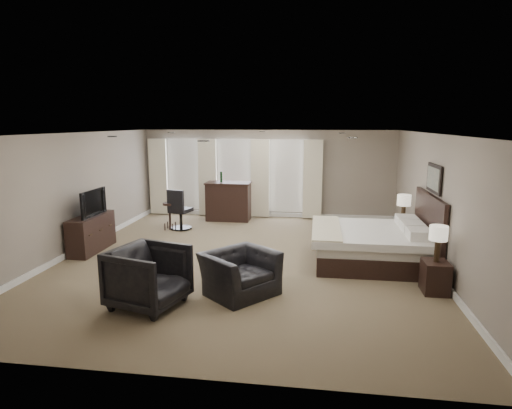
# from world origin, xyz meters

# --- Properties ---
(room) EXTENTS (7.60, 8.60, 2.64)m
(room) POSITION_xyz_m (0.00, 0.00, 1.30)
(room) COLOR brown
(room) RESTS_ON ground
(window_bay) EXTENTS (5.25, 0.20, 2.30)m
(window_bay) POSITION_xyz_m (-1.00, 4.11, 1.20)
(window_bay) COLOR silver
(window_bay) RESTS_ON room
(bed) EXTENTS (2.25, 2.15, 1.43)m
(bed) POSITION_xyz_m (2.58, 0.17, 0.72)
(bed) COLOR silver
(bed) RESTS_ON ground
(nightstand_near) EXTENTS (0.40, 0.49, 0.54)m
(nightstand_near) POSITION_xyz_m (3.47, -1.28, 0.27)
(nightstand_near) COLOR black
(nightstand_near) RESTS_ON ground
(nightstand_far) EXTENTS (0.41, 0.50, 0.54)m
(nightstand_far) POSITION_xyz_m (3.47, 1.62, 0.27)
(nightstand_far) COLOR black
(nightstand_far) RESTS_ON ground
(lamp_near) EXTENTS (0.30, 0.30, 0.61)m
(lamp_near) POSITION_xyz_m (3.47, -1.28, 0.84)
(lamp_near) COLOR beige
(lamp_near) RESTS_ON nightstand_near
(lamp_far) EXTENTS (0.31, 0.31, 0.64)m
(lamp_far) POSITION_xyz_m (3.47, 1.62, 0.86)
(lamp_far) COLOR beige
(lamp_far) RESTS_ON nightstand_far
(wall_art) EXTENTS (0.04, 0.96, 0.56)m
(wall_art) POSITION_xyz_m (3.70, 0.17, 1.75)
(wall_art) COLOR slate
(wall_art) RESTS_ON room
(dresser) EXTENTS (0.44, 1.38, 0.80)m
(dresser) POSITION_xyz_m (-3.45, 0.15, 0.40)
(dresser) COLOR black
(dresser) RESTS_ON ground
(tv) EXTENTS (0.58, 1.01, 0.13)m
(tv) POSITION_xyz_m (-3.45, 0.15, 0.87)
(tv) COLOR black
(tv) RESTS_ON dresser
(armchair_near) EXTENTS (1.27, 1.31, 0.97)m
(armchair_near) POSITION_xyz_m (0.24, -1.80, 0.48)
(armchair_near) COLOR black
(armchair_near) RESTS_ON ground
(armchair_far) EXTENTS (1.18, 1.23, 1.04)m
(armchair_far) POSITION_xyz_m (-1.06, -2.47, 0.52)
(armchair_far) COLOR black
(armchair_far) RESTS_ON ground
(bar_counter) EXTENTS (1.29, 0.67, 1.13)m
(bar_counter) POSITION_xyz_m (-1.06, 3.58, 0.56)
(bar_counter) COLOR black
(bar_counter) RESTS_ON ground
(bar_stool_left) EXTENTS (0.37, 0.37, 0.73)m
(bar_stool_left) POSITION_xyz_m (-2.38, 2.23, 0.36)
(bar_stool_left) COLOR black
(bar_stool_left) RESTS_ON ground
(bar_stool_right) EXTENTS (0.46, 0.46, 0.77)m
(bar_stool_right) POSITION_xyz_m (-1.30, 3.71, 0.38)
(bar_stool_right) COLOR black
(bar_stool_right) RESTS_ON ground
(desk_chair) EXTENTS (0.68, 0.68, 1.10)m
(desk_chair) POSITION_xyz_m (-2.10, 2.32, 0.55)
(desk_chair) COLOR black
(desk_chair) RESTS_ON ground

